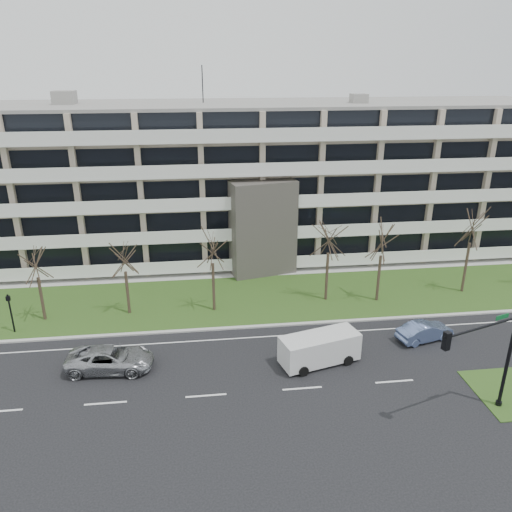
{
  "coord_description": "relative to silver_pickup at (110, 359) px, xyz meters",
  "views": [
    {
      "loc": [
        -6.02,
        -25.47,
        19.11
      ],
      "look_at": [
        -1.7,
        10.0,
        5.1
      ],
      "focal_mm": 35.0,
      "sensor_mm": 36.0,
      "label": 1
    }
  ],
  "objects": [
    {
      "name": "curb",
      "position": [
        12.17,
        4.4,
        -0.73
      ],
      "size": [
        90.0,
        0.35,
        0.12
      ],
      "primitive_type": "cube",
      "color": "#B2B2AD",
      "rests_on": "ground"
    },
    {
      "name": "pedestrian_signal",
      "position": [
        -7.95,
        5.82,
        1.23
      ],
      "size": [
        0.33,
        0.27,
        3.17
      ],
      "rotation": [
        0.0,
        0.0,
        0.15
      ],
      "color": "black",
      "rests_on": "ground"
    },
    {
      "name": "tree_5",
      "position": [
        21.03,
        7.71,
        4.92
      ],
      "size": [
        3.67,
        3.67,
        7.35
      ],
      "color": "#382B21",
      "rests_on": "ground"
    },
    {
      "name": "apartment_building",
      "position": [
        12.17,
        21.71,
        6.83
      ],
      "size": [
        60.5,
        15.1,
        18.75
      ],
      "color": "#B9A890",
      "rests_on": "ground"
    },
    {
      "name": "silver_pickup",
      "position": [
        0.0,
        0.0,
        0.0
      ],
      "size": [
        5.85,
        3.06,
        1.57
      ],
      "primitive_type": "imported",
      "rotation": [
        0.0,
        0.0,
        1.49
      ],
      "color": "#A4A5AB",
      "rests_on": "ground"
    },
    {
      "name": "white_van",
      "position": [
        13.96,
        -0.88,
        0.46
      ],
      "size": [
        5.68,
        3.29,
        2.08
      ],
      "rotation": [
        0.0,
        0.0,
        0.26
      ],
      "color": "silver",
      "rests_on": "ground"
    },
    {
      "name": "tree_1",
      "position": [
        -6.2,
        7.61,
        4.26
      ],
      "size": [
        3.25,
        3.25,
        6.49
      ],
      "color": "#382B21",
      "rests_on": "ground"
    },
    {
      "name": "sidewalk",
      "position": [
        12.17,
        14.9,
        -0.75
      ],
      "size": [
        90.0,
        2.0,
        0.08
      ],
      "primitive_type": "cube",
      "color": "#B2B2AD",
      "rests_on": "ground"
    },
    {
      "name": "tree_2",
      "position": [
        0.32,
        7.9,
        4.29
      ],
      "size": [
        3.27,
        3.27,
        6.53
      ],
      "color": "#382B21",
      "rests_on": "ground"
    },
    {
      "name": "tree_6",
      "position": [
        29.15,
        8.48,
        5.61
      ],
      "size": [
        4.11,
        4.11,
        8.22
      ],
      "color": "#382B21",
      "rests_on": "ground"
    },
    {
      "name": "grass_verge",
      "position": [
        12.17,
        9.4,
        -0.76
      ],
      "size": [
        90.0,
        10.0,
        0.06
      ],
      "primitive_type": "cube",
      "color": "#2D551C",
      "rests_on": "ground"
    },
    {
      "name": "blue_sedan",
      "position": [
        22.25,
        1.07,
        -0.09
      ],
      "size": [
        4.44,
        2.47,
        1.39
      ],
      "primitive_type": "imported",
      "rotation": [
        0.0,
        0.0,
        1.82
      ],
      "color": "#6579AF",
      "rests_on": "ground"
    },
    {
      "name": "tree_3",
      "position": [
        7.17,
        7.61,
        4.97
      ],
      "size": [
        3.7,
        3.7,
        7.4
      ],
      "color": "#382B21",
      "rests_on": "ground"
    },
    {
      "name": "tree_4",
      "position": [
        16.74,
        8.38,
        5.17
      ],
      "size": [
        3.83,
        3.83,
        7.66
      ],
      "color": "#382B21",
      "rests_on": "ground"
    },
    {
      "name": "ground",
      "position": [
        12.17,
        -3.6,
        -0.79
      ],
      "size": [
        160.0,
        160.0,
        0.0
      ],
      "primitive_type": "plane",
      "color": "black",
      "rests_on": "ground"
    },
    {
      "name": "lane_edge_line",
      "position": [
        12.17,
        2.9,
        -0.78
      ],
      "size": [
        90.0,
        0.12,
        0.01
      ],
      "primitive_type": "cube",
      "color": "white",
      "rests_on": "ground"
    },
    {
      "name": "traffic_signal",
      "position": [
        21.71,
        -7.19,
        3.33
      ],
      "size": [
        5.26,
        1.96,
        6.36
      ],
      "rotation": [
        0.0,
        0.0,
        0.31
      ],
      "color": "black",
      "rests_on": "ground"
    }
  ]
}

